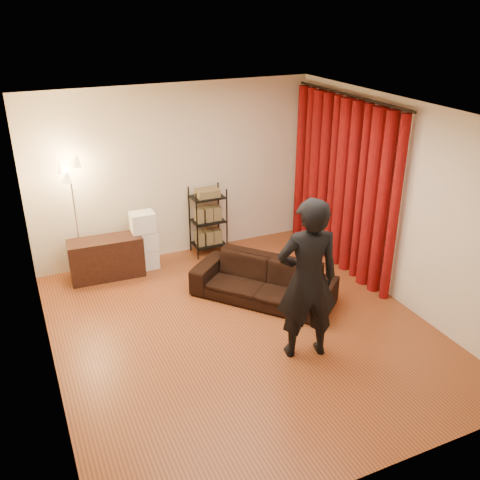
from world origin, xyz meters
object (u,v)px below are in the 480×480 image
person (307,280)px  sofa (263,281)px  media_cabinet (107,258)px  floor_lamp (76,223)px  storage_boxes (145,241)px  wire_shelf (208,221)px

person → sofa: bearing=-82.2°
sofa → media_cabinet: bearing=-170.6°
person → floor_lamp: size_ratio=1.07×
person → storage_boxes: 3.12m
storage_boxes → wire_shelf: wire_shelf is taller
sofa → person: person is taller
sofa → storage_boxes: 2.01m
wire_shelf → floor_lamp: (-2.03, -0.08, 0.35)m
person → floor_lamp: (-2.06, 2.91, -0.07)m
media_cabinet → floor_lamp: (-0.35, 0.09, 0.59)m
sofa → media_cabinet: 2.38m
media_cabinet → floor_lamp: 0.69m
sofa → floor_lamp: size_ratio=1.07×
storage_boxes → wire_shelf: bearing=6.3°
person → floor_lamp: person is taller
sofa → storage_boxes: size_ratio=2.10×
wire_shelf → media_cabinet: bearing=169.2°
sofa → floor_lamp: bearing=-167.5°
person → storage_boxes: person is taller
person → media_cabinet: bearing=-46.0°
sofa → media_cabinet: size_ratio=1.82×
floor_lamp → sofa: bearing=-36.8°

